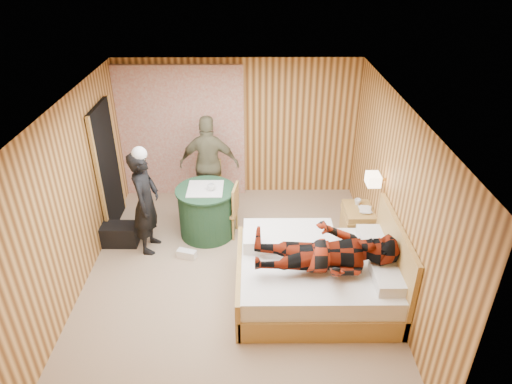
{
  "coord_description": "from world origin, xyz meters",
  "views": [
    {
      "loc": [
        0.26,
        -5.13,
        4.23
      ],
      "look_at": [
        0.3,
        0.55,
        1.05
      ],
      "focal_mm": 32.0,
      "sensor_mm": 36.0,
      "label": 1
    }
  ],
  "objects_px": {
    "nightstand": "(357,224)",
    "woman_standing": "(146,203)",
    "wall_lamp": "(373,179)",
    "chair_near": "(229,207)",
    "duffel_bag": "(119,234)",
    "round_table": "(207,211)",
    "chair_far": "(210,183)",
    "man_at_table": "(209,165)",
    "man_on_bed": "(327,244)",
    "bed": "(319,275)"
  },
  "relations": [
    {
      "from": "nightstand",
      "to": "woman_standing",
      "type": "distance_m",
      "value": 3.25
    },
    {
      "from": "wall_lamp",
      "to": "chair_near",
      "type": "height_order",
      "value": "wall_lamp"
    },
    {
      "from": "duffel_bag",
      "to": "woman_standing",
      "type": "bearing_deg",
      "value": -11.01
    },
    {
      "from": "round_table",
      "to": "chair_far",
      "type": "height_order",
      "value": "chair_far"
    },
    {
      "from": "man_at_table",
      "to": "man_on_bed",
      "type": "xyz_separation_m",
      "value": [
        1.63,
        -2.49,
        0.13
      ]
    },
    {
      "from": "wall_lamp",
      "to": "man_on_bed",
      "type": "height_order",
      "value": "man_on_bed"
    },
    {
      "from": "chair_far",
      "to": "bed",
      "type": "bearing_deg",
      "value": -58.38
    },
    {
      "from": "bed",
      "to": "woman_standing",
      "type": "relative_size",
      "value": 1.28
    },
    {
      "from": "bed",
      "to": "chair_far",
      "type": "distance_m",
      "value": 2.74
    },
    {
      "from": "duffel_bag",
      "to": "woman_standing",
      "type": "height_order",
      "value": "woman_standing"
    },
    {
      "from": "wall_lamp",
      "to": "woman_standing",
      "type": "xyz_separation_m",
      "value": [
        -3.25,
        0.21,
        -0.49
      ]
    },
    {
      "from": "nightstand",
      "to": "chair_far",
      "type": "bearing_deg",
      "value": 157.89
    },
    {
      "from": "duffel_bag",
      "to": "nightstand",
      "type": "bearing_deg",
      "value": 1.87
    },
    {
      "from": "nightstand",
      "to": "woman_standing",
      "type": "bearing_deg",
      "value": -177.13
    },
    {
      "from": "round_table",
      "to": "man_at_table",
      "type": "relative_size",
      "value": 0.55
    },
    {
      "from": "round_table",
      "to": "chair_far",
      "type": "distance_m",
      "value": 0.75
    },
    {
      "from": "nightstand",
      "to": "duffel_bag",
      "type": "distance_m",
      "value": 3.73
    },
    {
      "from": "wall_lamp",
      "to": "duffel_bag",
      "type": "distance_m",
      "value": 3.95
    },
    {
      "from": "man_at_table",
      "to": "nightstand",
      "type": "bearing_deg",
      "value": 159.68
    },
    {
      "from": "chair_near",
      "to": "man_on_bed",
      "type": "xyz_separation_m",
      "value": [
        1.27,
        -1.68,
        0.48
      ]
    },
    {
      "from": "woman_standing",
      "to": "man_on_bed",
      "type": "xyz_separation_m",
      "value": [
        2.48,
        -1.32,
        0.18
      ]
    },
    {
      "from": "round_table",
      "to": "chair_near",
      "type": "bearing_deg",
      "value": -3.17
    },
    {
      "from": "round_table",
      "to": "chair_near",
      "type": "relative_size",
      "value": 1.06
    },
    {
      "from": "chair_far",
      "to": "man_at_table",
      "type": "relative_size",
      "value": 0.54
    },
    {
      "from": "nightstand",
      "to": "chair_far",
      "type": "xyz_separation_m",
      "value": [
        -2.37,
        0.96,
        0.23
      ]
    },
    {
      "from": "duffel_bag",
      "to": "chair_near",
      "type": "bearing_deg",
      "value": 9.5
    },
    {
      "from": "chair_far",
      "to": "nightstand",
      "type": "bearing_deg",
      "value": -26.6
    },
    {
      "from": "round_table",
      "to": "woman_standing",
      "type": "distance_m",
      "value": 1.01
    },
    {
      "from": "nightstand",
      "to": "man_at_table",
      "type": "relative_size",
      "value": 0.36
    },
    {
      "from": "nightstand",
      "to": "man_on_bed",
      "type": "bearing_deg",
      "value": -116.31
    },
    {
      "from": "chair_near",
      "to": "wall_lamp",
      "type": "bearing_deg",
      "value": 82.58
    },
    {
      "from": "bed",
      "to": "chair_near",
      "type": "relative_size",
      "value": 2.36
    },
    {
      "from": "bed",
      "to": "man_on_bed",
      "type": "relative_size",
      "value": 1.18
    },
    {
      "from": "bed",
      "to": "round_table",
      "type": "xyz_separation_m",
      "value": [
        -1.61,
        1.47,
        0.09
      ]
    },
    {
      "from": "chair_far",
      "to": "man_on_bed",
      "type": "relative_size",
      "value": 0.53
    },
    {
      "from": "wall_lamp",
      "to": "chair_far",
      "type": "relative_size",
      "value": 0.28
    },
    {
      "from": "round_table",
      "to": "man_at_table",
      "type": "bearing_deg",
      "value": 90.0
    },
    {
      "from": "wall_lamp",
      "to": "nightstand",
      "type": "bearing_deg",
      "value": 96.56
    },
    {
      "from": "nightstand",
      "to": "man_on_bed",
      "type": "height_order",
      "value": "man_on_bed"
    },
    {
      "from": "chair_near",
      "to": "duffel_bag",
      "type": "height_order",
      "value": "chair_near"
    },
    {
      "from": "bed",
      "to": "round_table",
      "type": "bearing_deg",
      "value": 137.47
    },
    {
      "from": "wall_lamp",
      "to": "bed",
      "type": "distance_m",
      "value": 1.53
    },
    {
      "from": "chair_far",
      "to": "chair_near",
      "type": "bearing_deg",
      "value": -68.62
    },
    {
      "from": "chair_far",
      "to": "woman_standing",
      "type": "relative_size",
      "value": 0.57
    },
    {
      "from": "duffel_bag",
      "to": "woman_standing",
      "type": "xyz_separation_m",
      "value": [
        0.52,
        -0.11,
        0.64
      ]
    },
    {
      "from": "bed",
      "to": "nightstand",
      "type": "distance_m",
      "value": 1.46
    },
    {
      "from": "bed",
      "to": "man_at_table",
      "type": "height_order",
      "value": "man_at_table"
    },
    {
      "from": "wall_lamp",
      "to": "woman_standing",
      "type": "relative_size",
      "value": 0.16
    },
    {
      "from": "bed",
      "to": "nightstand",
      "type": "height_order",
      "value": "bed"
    },
    {
      "from": "bed",
      "to": "chair_far",
      "type": "height_order",
      "value": "bed"
    }
  ]
}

